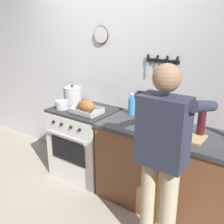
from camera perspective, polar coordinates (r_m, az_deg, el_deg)
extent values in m
plane|color=#A89E8E|center=(3.04, -15.25, -21.57)|extent=(8.00, 8.00, 0.00)
cube|color=silver|center=(3.37, 0.75, 8.06)|extent=(6.00, 0.10, 2.60)
cube|color=black|center=(2.95, 10.69, 10.58)|extent=(0.38, 0.02, 0.04)
cube|color=silver|center=(3.03, 7.58, 9.08)|extent=(0.02, 0.00, 0.16)
cube|color=black|center=(3.02, 7.68, 11.29)|extent=(0.02, 0.02, 0.08)
cube|color=silver|center=(2.99, 9.49, 8.67)|extent=(0.01, 0.00, 0.17)
cube|color=black|center=(2.97, 9.63, 11.05)|extent=(0.02, 0.02, 0.08)
cube|color=silver|center=(2.94, 11.47, 8.39)|extent=(0.02, 0.00, 0.17)
cube|color=black|center=(2.92, 11.64, 10.82)|extent=(0.02, 0.02, 0.08)
cube|color=silver|center=(2.89, 13.54, 8.45)|extent=(0.02, 0.00, 0.13)
cube|color=black|center=(2.87, 13.71, 10.56)|extent=(0.02, 0.02, 0.08)
cylinder|color=white|center=(3.35, -2.30, 16.05)|extent=(0.19, 0.02, 0.19)
torus|color=black|center=(3.35, -2.30, 16.05)|extent=(0.21, 0.02, 0.21)
cube|color=brown|center=(2.88, 16.76, -13.57)|extent=(2.00, 0.62, 0.86)
cube|color=#3D3D42|center=(2.67, 17.68, -5.41)|extent=(2.03, 0.65, 0.04)
cube|color=white|center=(3.50, -5.69, -6.53)|extent=(0.76, 0.62, 0.87)
cube|color=black|center=(3.29, -9.34, -8.19)|extent=(0.53, 0.01, 0.28)
cube|color=#2D2D2D|center=(3.33, -5.94, 0.45)|extent=(0.76, 0.62, 0.03)
cylinder|color=black|center=(3.30, -12.29, -2.06)|extent=(0.04, 0.02, 0.04)
cylinder|color=black|center=(3.21, -10.68, -2.58)|extent=(0.04, 0.02, 0.04)
cylinder|color=black|center=(3.10, -8.72, -3.21)|extent=(0.04, 0.02, 0.04)
cylinder|color=black|center=(3.02, -6.90, -3.79)|extent=(0.04, 0.02, 0.04)
cylinder|color=silver|center=(3.19, -9.91, -5.03)|extent=(0.61, 0.02, 0.02)
cylinder|color=#C6B793|center=(2.48, 7.75, -18.86)|extent=(0.14, 0.14, 0.86)
cylinder|color=#C6B793|center=(2.42, 11.74, -20.19)|extent=(0.14, 0.14, 0.86)
cube|color=#2D3347|center=(2.09, 10.81, -4.11)|extent=(0.38, 0.22, 0.56)
sphere|color=#9E755B|center=(1.96, 11.56, 7.10)|extent=(0.21, 0.21, 0.21)
cylinder|color=#2D3347|center=(2.32, 8.98, 3.12)|extent=(0.09, 0.55, 0.22)
cylinder|color=#2D3347|center=(2.17, 18.87, 1.19)|extent=(0.09, 0.55, 0.22)
cube|color=#B7B7BC|center=(3.17, -5.42, -0.14)|extent=(0.34, 0.25, 0.01)
cube|color=#B7B7BC|center=(3.07, -6.97, -0.18)|extent=(0.34, 0.01, 0.05)
cube|color=#B7B7BC|center=(3.25, -4.00, 1.02)|extent=(0.34, 0.01, 0.05)
cube|color=#B7B7BC|center=(3.27, -7.70, 0.99)|extent=(0.01, 0.25, 0.05)
cube|color=#B7B7BC|center=(3.06, -3.03, -0.16)|extent=(0.01, 0.25, 0.05)
ellipsoid|color=#935628|center=(3.14, -5.47, 1.27)|extent=(0.22, 0.16, 0.15)
cylinder|color=#B7B7BC|center=(3.53, -8.36, 3.44)|extent=(0.23, 0.23, 0.21)
cylinder|color=#B2B2B7|center=(3.51, -8.45, 5.15)|extent=(0.23, 0.23, 0.01)
sphere|color=black|center=(3.50, -8.46, 5.47)|extent=(0.03, 0.03, 0.03)
cylinder|color=#B7B7BC|center=(3.35, -10.52, 1.53)|extent=(0.17, 0.17, 0.10)
cube|color=tan|center=(2.62, 15.16, -4.93)|extent=(0.36, 0.24, 0.02)
cylinder|color=red|center=(2.94, 11.30, -0.98)|extent=(0.05, 0.05, 0.12)
cylinder|color=red|center=(2.91, 11.39, 0.33)|extent=(0.02, 0.02, 0.03)
cylinder|color=#197219|center=(2.91, 11.42, 0.69)|extent=(0.03, 0.03, 0.01)
cylinder|color=#338CCC|center=(3.10, 4.17, 1.20)|extent=(0.08, 0.08, 0.19)
cylinder|color=#338CCC|center=(3.07, 4.22, 3.28)|extent=(0.03, 0.03, 0.04)
cylinder|color=white|center=(3.06, 4.24, 3.79)|extent=(0.04, 0.04, 0.01)
cylinder|color=#47141E|center=(2.64, 18.41, -2.29)|extent=(0.08, 0.08, 0.26)
cylinder|color=#47141E|center=(2.59, 18.77, 0.93)|extent=(0.03, 0.03, 0.06)
cylinder|color=maroon|center=(2.58, 18.85, 1.67)|extent=(0.04, 0.04, 0.01)
cylinder|color=#997F4C|center=(2.96, 9.89, 0.15)|extent=(0.07, 0.07, 0.20)
cylinder|color=#997F4C|center=(2.92, 10.03, 2.43)|extent=(0.03, 0.03, 0.04)
cylinder|color=black|center=(2.91, 10.06, 2.97)|extent=(0.03, 0.03, 0.01)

